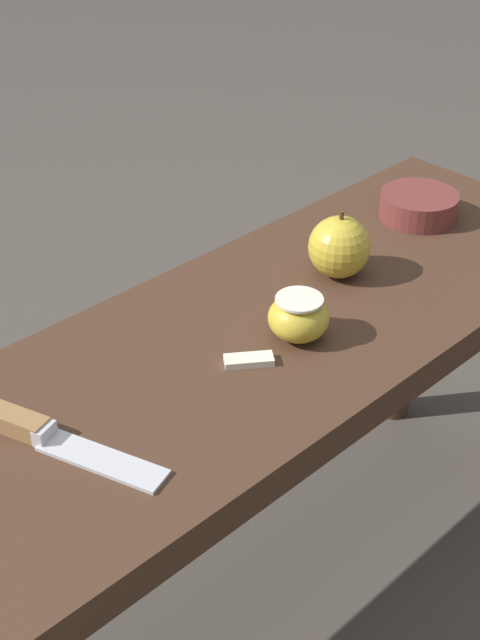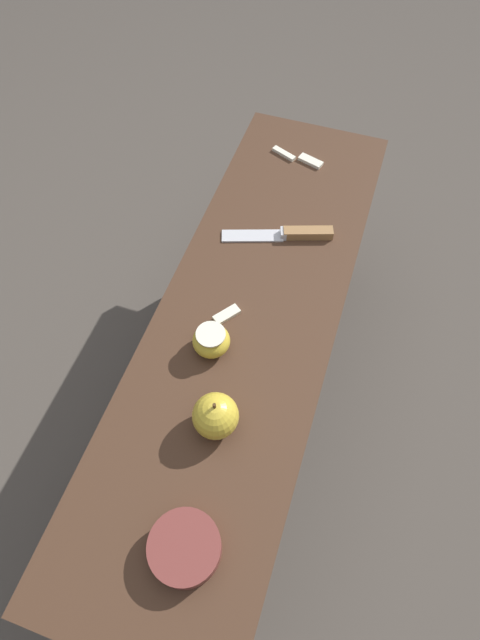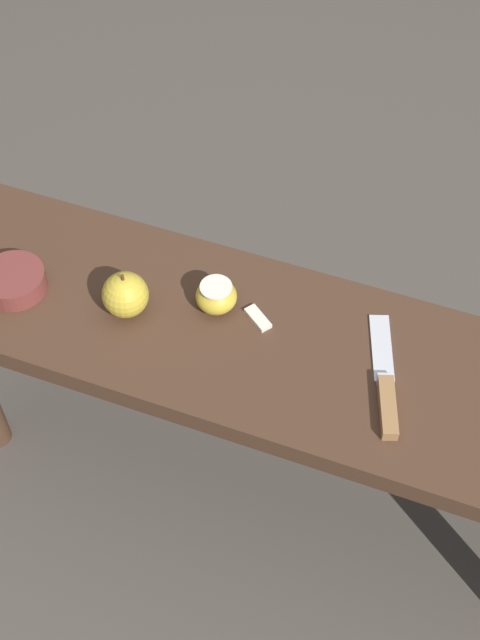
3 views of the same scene
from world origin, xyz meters
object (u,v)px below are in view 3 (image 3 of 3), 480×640
(apple_whole, at_px, (125,295))
(apple_cut, at_px, (216,296))
(wooden_bench, at_px, (260,365))
(knife, at_px, (386,391))
(bowl, at_px, (14,281))

(apple_whole, height_order, apple_cut, apple_whole)
(wooden_bench, height_order, knife, knife)
(wooden_bench, distance_m, knife, 0.23)
(knife, relative_size, apple_whole, 2.66)
(apple_cut, bearing_deg, wooden_bench, 156.57)
(wooden_bench, relative_size, bowl, 10.97)
(wooden_bench, xyz_separation_m, knife, (-0.21, 0.03, 0.08))
(apple_cut, bearing_deg, bowl, 13.71)
(knife, distance_m, bowl, 0.64)
(wooden_bench, height_order, apple_whole, apple_whole)
(apple_whole, relative_size, apple_cut, 1.27)
(knife, height_order, apple_cut, apple_cut)
(wooden_bench, bearing_deg, apple_cut, -23.43)
(knife, bearing_deg, wooden_bench, 63.04)
(knife, height_order, apple_whole, apple_whole)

